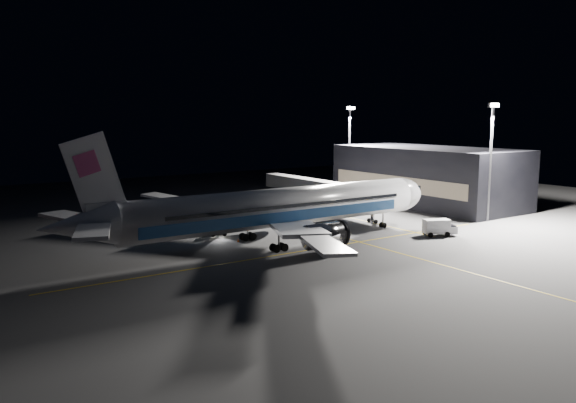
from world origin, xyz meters
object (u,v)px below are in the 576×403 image
Objects in this scene: safety_cone_c at (258,223)px; floodlight_mast_south at (491,151)px; baggage_tug at (218,230)px; service_truck at (439,227)px; floodlight_mast_north at (349,143)px; safety_cone_a at (236,228)px; airliner at (274,209)px; jet_bridge at (324,188)px; safety_cone_b at (238,240)px.

floodlight_mast_south is at bearing -29.54° from safety_cone_c.
floodlight_mast_south is 7.15× the size of baggage_tug.
floodlight_mast_south is at bearing 36.21° from service_truck.
floodlight_mast_south is at bearing -90.00° from floodlight_mast_north.
floodlight_mast_south is 49.20m from baggage_tug.
floodlight_mast_south is at bearing -1.30° from baggage_tug.
service_truck is at bearing -51.92° from safety_cone_c.
floodlight_mast_south is at bearing -23.52° from safety_cone_a.
floodlight_mast_north is (41.08, 31.99, 7.21)m from airliner.
service_truck is (24.29, -9.66, -3.77)m from airliner.
floodlight_mast_north reaches higher than service_truck.
service_truck is at bearing -111.95° from floodlight_mast_north.
baggage_tug is at bearing -153.89° from floodlight_mast_north.
service_truck reaches higher than safety_cone_a.
jet_bridge is 30.57m from safety_cone_b.
service_truck reaches higher than baggage_tug.
safety_cone_c reaches higher than safety_cone_b.
floodlight_mast_north is 38.52× the size of safety_cone_b.
floodlight_mast_north is at bearing 26.99° from safety_cone_c.
floodlight_mast_south is 36.82× the size of safety_cone_c.
floodlight_mast_north is 36.82× the size of safety_cone_c.
jet_bridge is 18.30m from safety_cone_c.
airliner is 21.25× the size of baggage_tug.
baggage_tug is 5.15× the size of safety_cone_c.
jet_bridge is 24.06m from floodlight_mast_north.
floodlight_mast_north is (18.00, 13.93, 7.79)m from jet_bridge.
safety_cone_b is 0.96× the size of safety_cone_c.
floodlight_mast_south is 3.81× the size of service_truck.
service_truck reaches higher than safety_cone_b.
floodlight_mast_north is 47.13m from safety_cone_a.
safety_cone_a is (0.25, 11.76, -4.85)m from airliner.
airliner is at bearing -91.24° from safety_cone_a.
airliner is 52.56m from floodlight_mast_north.
airliner is 12.72m from safety_cone_a.
safety_cone_c is at bearing 22.20° from safety_cone_a.
airliner is at bearing -112.34° from safety_cone_c.
safety_cone_b is (-28.02, 13.66, -1.12)m from service_truck.
jet_bridge is 11.89× the size of baggage_tug.
safety_cone_c is (5.50, 2.24, -0.04)m from safety_cone_a.
floodlight_mast_south is (0.00, -38.00, 0.00)m from floodlight_mast_north.
baggage_tug is (-45.11, 15.89, -11.56)m from floodlight_mast_south.
service_truck is 31.19m from safety_cone_b.
airliner reaches higher than safety_cone_c.
safety_cone_b is at bearing -148.01° from floodlight_mast_north.
floodlight_mast_north is at bearing 31.99° from safety_cone_b.
floodlight_mast_north is at bearing 37.91° from airliner.
baggage_tug is (-45.11, -22.11, -11.56)m from floodlight_mast_north.
safety_cone_b is (-26.80, -14.06, -4.31)m from jet_bridge.
airliner is at bearing -47.01° from safety_cone_b.
service_truck is 32.21m from safety_cone_a.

